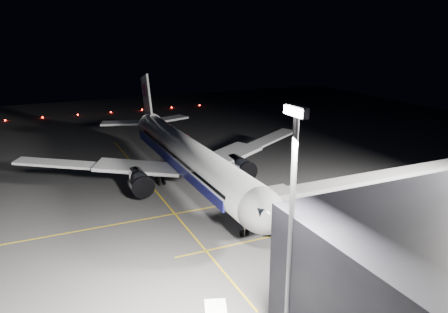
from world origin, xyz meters
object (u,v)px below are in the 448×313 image
safety_cone_a (262,187)px  safety_cone_c (224,164)px  airliner (187,155)px  floodlight_mast_south (292,212)px  baggage_tug (233,159)px  safety_cone_b (232,174)px  jet_bridge (364,187)px

safety_cone_a → safety_cone_c: bearing=-177.4°
airliner → floodlight_mast_south: floodlight_mast_south is taller
baggage_tug → safety_cone_c: (1.24, -2.70, -0.42)m
floodlight_mast_south → safety_cone_b: size_ratio=35.47×
safety_cone_a → safety_cone_c: (-14.00, -0.65, 0.01)m
jet_bridge → floodlight_mast_south: 31.05m
safety_cone_c → baggage_tug: bearing=114.6°
jet_bridge → safety_cone_c: (-30.00, -8.03, -4.31)m
airliner → baggage_tug: (-8.16, 12.72, -4.47)m
safety_cone_b → safety_cone_c: (-6.29, 1.16, -0.02)m
safety_cone_c → jet_bridge: bearing=15.0°
safety_cone_b → jet_bridge: bearing=21.2°
baggage_tug → safety_cone_a: baggage_tug is taller
baggage_tug → safety_cone_a: bearing=12.3°
floodlight_mast_south → safety_cone_b: (-41.71, 14.88, -12.08)m
floodlight_mast_south → safety_cone_a: 39.76m
floodlight_mast_south → safety_cone_c: size_ratio=37.64×
airliner → safety_cone_b: (-0.64, 8.86, -4.87)m
floodlight_mast_south → jet_bridge: bearing=126.8°
airliner → safety_cone_a: airliner is taller
jet_bridge → safety_cone_c: 31.35m
floodlight_mast_south → safety_cone_c: floodlight_mast_south is taller
safety_cone_a → baggage_tug: bearing=172.3°
airliner → baggage_tug: bearing=122.7°
baggage_tug → safety_cone_b: size_ratio=4.32×
airliner → safety_cone_c: (-6.92, 10.03, -4.89)m
airliner → safety_cone_c: airliner is taller
safety_cone_a → safety_cone_b: (-7.71, -1.81, 0.03)m
baggage_tug → safety_cone_b: baggage_tug is taller
safety_cone_a → safety_cone_c: size_ratio=0.96×
airliner → baggage_tug: airliner is taller
airliner → baggage_tug: size_ratio=24.40×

